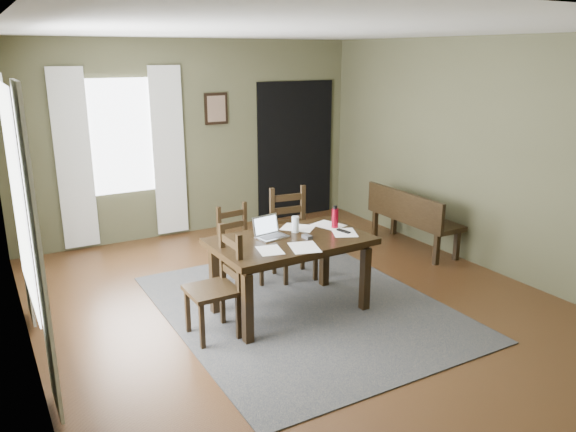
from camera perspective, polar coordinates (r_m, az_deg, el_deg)
ground at (r=5.83m, az=1.48°, el=-9.30°), size 5.00×6.00×0.01m
room_shell at (r=5.30m, az=1.62°, el=8.61°), size 5.02×6.02×2.71m
rug at (r=5.82m, az=1.48°, el=-9.21°), size 2.60×3.20×0.01m
dining_table at (r=5.48m, az=0.24°, el=-3.22°), size 1.55×0.96×0.76m
chair_end at (r=5.14m, az=-7.21°, el=-7.04°), size 0.44×0.44×0.99m
chair_back_left at (r=6.24m, az=-5.02°, el=-3.16°), size 0.44×0.44×0.89m
chair_back_right at (r=6.42m, az=0.47°, el=-1.92°), size 0.50×0.50×1.03m
bench at (r=7.50m, az=12.36°, el=0.14°), size 0.45×1.41×0.79m
laptop at (r=5.50m, az=-1.92°, el=-1.58°), size 0.33×0.28×0.20m
computer_mouse at (r=5.45m, az=1.94°, el=-2.12°), size 0.07×0.11×0.03m
tv_remote at (r=5.67m, az=5.67°, el=-1.55°), size 0.08×0.16×0.02m
drinking_glass at (r=5.62m, az=0.75°, el=-0.86°), size 0.07×0.07×0.16m
water_bottle at (r=5.77m, az=4.80°, el=-0.18°), size 0.09×0.09×0.23m
paper_a at (r=5.13m, az=-1.84°, el=-3.50°), size 0.27×0.31×0.00m
paper_b at (r=5.65m, az=5.74°, el=-1.69°), size 0.33×0.36×0.00m
paper_c at (r=5.78m, az=1.01°, el=-1.19°), size 0.40×0.40×0.00m
paper_d at (r=5.88m, az=4.14°, el=-0.93°), size 0.33×0.37×0.00m
paper_e at (r=5.20m, az=1.68°, el=-3.21°), size 0.33×0.39×0.00m
window_left at (r=4.82m, az=-25.82°, el=1.92°), size 0.01×1.30×1.70m
window_back at (r=7.73m, az=-16.60°, el=7.73°), size 1.00×0.01×1.50m
curtain_left_near at (r=4.10m, az=-24.04°, el=-3.83°), size 0.03×0.48×2.30m
curtain_left_far at (r=5.67m, az=-25.89°, el=1.27°), size 0.03×0.48×2.30m
curtain_back_left at (r=7.63m, az=-20.93°, el=5.31°), size 0.44×0.03×2.30m
curtain_back_right at (r=7.90m, az=-12.02°, el=6.38°), size 0.44×0.03×2.30m
framed_picture at (r=8.11m, az=-7.32°, el=10.76°), size 0.34×0.03×0.44m
doorway_back at (r=8.77m, az=0.75°, el=6.69°), size 1.30×0.03×2.10m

